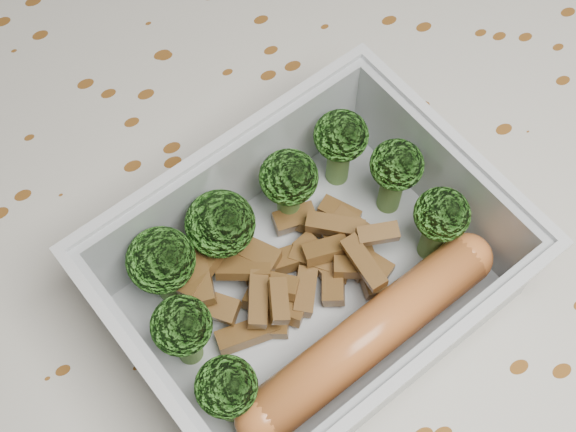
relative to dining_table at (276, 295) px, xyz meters
name	(u,v)px	position (x,y,z in m)	size (l,w,h in m)	color
dining_table	(276,295)	(0.00, 0.00, 0.00)	(1.40, 0.90, 0.75)	brown
tablecloth	(275,261)	(0.00, 0.00, 0.05)	(1.46, 0.96, 0.19)	beige
lunch_container	(310,281)	(0.00, -0.04, 0.11)	(0.20, 0.17, 0.06)	silver
broccoli_florets	(273,237)	(-0.01, -0.02, 0.13)	(0.15, 0.11, 0.05)	#608C3F
meat_pile	(298,269)	(0.00, -0.03, 0.10)	(0.11, 0.06, 0.03)	brown
sausage	(369,335)	(0.01, -0.08, 0.11)	(0.14, 0.05, 0.02)	orange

